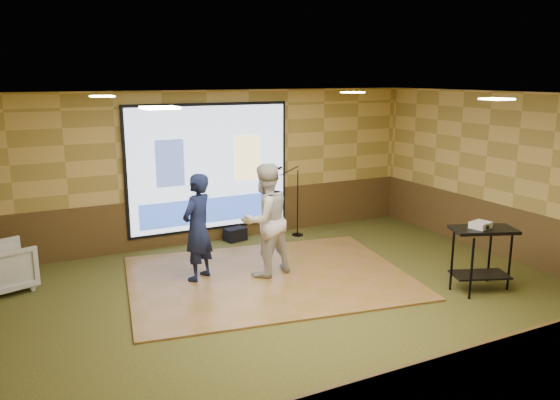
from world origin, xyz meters
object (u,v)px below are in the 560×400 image
duffel_bag (235,234)px  projector_screen (210,169)px  dance_floor (269,277)px  banquet_chair (3,267)px  mic_stand (295,213)px  player_right (265,220)px  av_table (482,247)px  projector (481,225)px  player_left (198,227)px

duffel_bag → projector_screen: bearing=156.7°
dance_floor → banquet_chair: banquet_chair is taller
dance_floor → mic_stand: (1.55, 1.97, 0.48)m
player_right → banquet_chair: player_right is taller
player_right → av_table: bearing=129.7°
mic_stand → duffel_bag: mic_stand is taller
duffel_bag → projector: bearing=-60.0°
dance_floor → banquet_chair: bearing=160.7°
projector_screen → dance_floor: projector_screen is taller
player_left → mic_stand: bearing=174.2°
av_table → mic_stand: mic_stand is taller
av_table → mic_stand: bearing=106.6°
projector → projector_screen: bearing=109.9°
player_left → projector: (3.73, -2.31, 0.15)m
dance_floor → player_left: (-1.06, 0.42, 0.89)m
dance_floor → duffel_bag: bearing=82.3°
projector_screen → mic_stand: size_ratio=2.22×
player_left → banquet_chair: (-2.83, 0.95, -0.52)m
banquet_chair → duffel_bag: size_ratio=1.98×
projector_screen → player_left: size_ratio=1.91×
projector → duffel_bag: (-2.37, 4.11, -0.92)m
player_right → mic_stand: bearing=-143.3°
projector → mic_stand: size_ratio=0.19×
av_table → player_right: bearing=142.9°
av_table → duffel_bag: 4.82m
player_right → av_table: player_right is taller
dance_floor → mic_stand: bearing=51.8°
projector_screen → projector: size_ratio=11.45×
player_left → duffel_bag: (1.36, 1.79, -0.77)m
mic_stand → banquet_chair: bearing=-154.0°
projector_screen → player_left: 2.26m
player_left → player_right: bearing=127.9°
projector_screen → duffel_bag: (0.43, -0.19, -1.34)m
banquet_chair → player_right: bearing=-124.7°
dance_floor → mic_stand: mic_stand is taller
dance_floor → banquet_chair: size_ratio=5.40×
projector_screen → dance_floor: (0.13, -2.39, -1.46)m
dance_floor → player_right: 0.96m
player_left → av_table: player_left is taller
av_table → projector: 0.35m
player_left → duffel_bag: player_left is taller
projector_screen → projector: bearing=-56.8°
player_left → mic_stand: size_ratio=1.16×
mic_stand → projector_screen: bearing=-174.5°
dance_floor → projector: (2.67, -1.90, 1.03)m
dance_floor → banquet_chair: (-3.89, 1.36, 0.36)m
player_left → banquet_chair: player_left is taller
av_table → player_left: bearing=148.1°
projector → mic_stand: 4.07m
projector → banquet_chair: projector is taller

